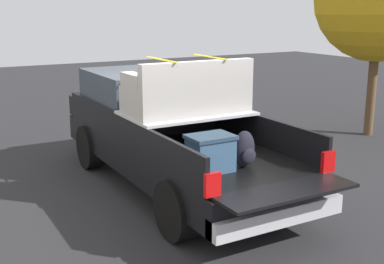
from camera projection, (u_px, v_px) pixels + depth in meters
The scene contains 2 objects.
ground_plane at pixel (175, 187), 8.55m from camera, with size 40.00×40.00×0.00m, color #262628.
pickup_truck at pixel (164, 128), 8.63m from camera, with size 6.05×2.06×2.23m.
Camera 1 is at (-7.17, 3.72, 2.97)m, focal length 47.13 mm.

